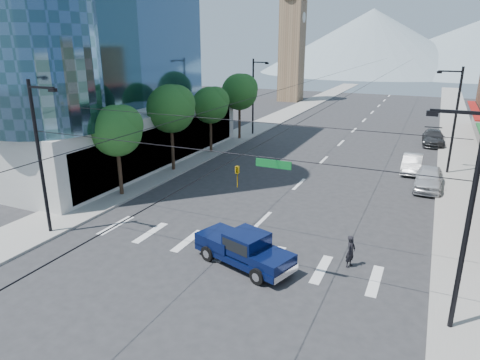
% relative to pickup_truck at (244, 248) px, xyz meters
% --- Properties ---
extents(ground, '(160.00, 160.00, 0.00)m').
position_rel_pickup_truck_xyz_m(ground, '(-1.23, -0.32, -0.96)').
color(ground, '#28282B').
rests_on(ground, ground).
extents(sidewalk_left, '(4.00, 120.00, 0.15)m').
position_rel_pickup_truck_xyz_m(sidewalk_left, '(-13.23, 39.68, -0.88)').
color(sidewalk_left, gray).
rests_on(sidewalk_left, ground).
extents(sidewalk_right, '(4.00, 120.00, 0.15)m').
position_rel_pickup_truck_xyz_m(sidewalk_right, '(10.77, 39.68, -0.88)').
color(sidewalk_right, gray).
rests_on(sidewalk_right, ground).
extents(office_tower, '(29.50, 27.00, 30.00)m').
position_rel_pickup_truck_xyz_m(office_tower, '(-27.49, 13.53, 13.50)').
color(office_tower, '#B7B7B2').
rests_on(office_tower, ground).
extents(clock_tower, '(4.80, 4.80, 20.40)m').
position_rel_pickup_truck_xyz_m(clock_tower, '(-17.73, 61.68, 9.69)').
color(clock_tower, '#8C6B4C').
rests_on(clock_tower, ground).
extents(mountain_left, '(80.00, 80.00, 22.00)m').
position_rel_pickup_truck_xyz_m(mountain_left, '(-16.23, 149.68, 10.04)').
color(mountain_left, gray).
rests_on(mountain_left, ground).
extents(mountain_right, '(90.00, 90.00, 18.00)m').
position_rel_pickup_truck_xyz_m(mountain_right, '(18.77, 159.68, 8.04)').
color(mountain_right, gray).
rests_on(mountain_right, ground).
extents(tree_near, '(3.65, 3.64, 6.71)m').
position_rel_pickup_truck_xyz_m(tree_near, '(-12.30, 5.77, 4.04)').
color(tree_near, black).
rests_on(tree_near, ground).
extents(tree_midnear, '(4.09, 4.09, 7.52)m').
position_rel_pickup_truck_xyz_m(tree_midnear, '(-12.30, 12.77, 4.64)').
color(tree_midnear, black).
rests_on(tree_midnear, ground).
extents(tree_midfar, '(3.65, 3.64, 6.71)m').
position_rel_pickup_truck_xyz_m(tree_midfar, '(-12.30, 19.77, 4.04)').
color(tree_midfar, black).
rests_on(tree_midfar, ground).
extents(tree_far, '(4.09, 4.09, 7.52)m').
position_rel_pickup_truck_xyz_m(tree_far, '(-12.30, 26.77, 4.64)').
color(tree_far, black).
rests_on(tree_far, ground).
extents(signal_rig, '(21.80, 0.20, 9.00)m').
position_rel_pickup_truck_xyz_m(signal_rig, '(-1.04, -1.32, 3.69)').
color(signal_rig, black).
rests_on(signal_rig, ground).
extents(lamp_pole_nw, '(2.00, 0.25, 9.00)m').
position_rel_pickup_truck_xyz_m(lamp_pole_nw, '(-11.90, 29.68, 3.99)').
color(lamp_pole_nw, black).
rests_on(lamp_pole_nw, ground).
extents(lamp_pole_ne, '(2.00, 0.25, 9.00)m').
position_rel_pickup_truck_xyz_m(lamp_pole_ne, '(9.43, 21.68, 3.99)').
color(lamp_pole_ne, black).
rests_on(lamp_pole_ne, ground).
extents(pickup_truck, '(5.73, 3.48, 1.84)m').
position_rel_pickup_truck_xyz_m(pickup_truck, '(0.00, 0.00, 0.00)').
color(pickup_truck, '#08123D').
rests_on(pickup_truck, ground).
extents(pedestrian, '(0.57, 0.71, 1.69)m').
position_rel_pickup_truck_xyz_m(pedestrian, '(4.98, 2.08, -0.11)').
color(pedestrian, black).
rests_on(pedestrian, ground).
extents(parked_car_near, '(2.12, 5.07, 1.71)m').
position_rel_pickup_truck_xyz_m(parked_car_near, '(8.17, 16.73, -0.10)').
color(parked_car_near, silver).
rests_on(parked_car_near, ground).
extents(parked_car_mid, '(1.60, 4.55, 1.50)m').
position_rel_pickup_truck_xyz_m(parked_car_mid, '(6.72, 21.08, -0.21)').
color(parked_car_mid, silver).
rests_on(parked_car_mid, ground).
extents(parked_car_far, '(2.50, 5.57, 1.59)m').
position_rel_pickup_truck_xyz_m(parked_car_far, '(8.17, 33.09, -0.16)').
color(parked_car_far, '#323335').
rests_on(parked_car_far, ground).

